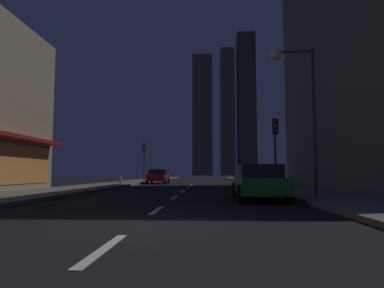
% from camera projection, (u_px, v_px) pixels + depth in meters
% --- Properties ---
extents(ground_plane, '(78.00, 136.00, 0.10)m').
position_uv_depth(ground_plane, '(195.00, 183.00, 38.83)').
color(ground_plane, black).
extents(sidewalk_right, '(4.00, 76.00, 0.15)m').
position_uv_depth(sidewalk_right, '(257.00, 182.00, 38.50)').
color(sidewalk_right, '#605E59').
rests_on(sidewalk_right, ground).
extents(sidewalk_left, '(4.00, 76.00, 0.15)m').
position_uv_depth(sidewalk_left, '(134.00, 182.00, 39.17)').
color(sidewalk_left, '#605E59').
rests_on(sidewalk_left, ground).
extents(lane_marking_center, '(0.16, 28.20, 0.01)m').
position_uv_depth(lane_marking_center, '(179.00, 194.00, 17.93)').
color(lane_marking_center, silver).
rests_on(lane_marking_center, ground).
extents(skyscraper_distant_tall, '(7.72, 7.91, 47.56)m').
position_uv_depth(skyscraper_distant_tall, '(202.00, 115.00, 135.45)').
color(skyscraper_distant_tall, brown).
rests_on(skyscraper_distant_tall, ground).
extents(skyscraper_distant_mid, '(5.45, 8.40, 49.16)m').
position_uv_depth(skyscraper_distant_mid, '(227.00, 112.00, 133.00)').
color(skyscraper_distant_mid, brown).
rests_on(skyscraper_distant_mid, ground).
extents(skyscraper_distant_short, '(6.99, 7.07, 55.59)m').
position_uv_depth(skyscraper_distant_short, '(246.00, 104.00, 132.92)').
color(skyscraper_distant_short, '#3F3C2F').
rests_on(skyscraper_distant_short, ground).
extents(skyscraper_distant_slender, '(6.98, 5.08, 51.81)m').
position_uv_depth(skyscraper_distant_slender, '(299.00, 104.00, 123.31)').
color(skyscraper_distant_slender, brown).
rests_on(skyscraper_distant_slender, ground).
extents(car_parked_near, '(1.98, 4.24, 1.45)m').
position_uv_depth(car_parked_near, '(259.00, 182.00, 13.92)').
color(car_parked_near, '#1E722D').
rests_on(car_parked_near, ground).
extents(car_parked_far, '(1.98, 4.24, 1.45)m').
position_uv_depth(car_parked_far, '(158.00, 176.00, 34.93)').
color(car_parked_far, '#B21919').
rests_on(car_parked_far, ground).
extents(fire_hydrant_far_left, '(0.42, 0.30, 0.65)m').
position_uv_depth(fire_hydrant_far_left, '(121.00, 181.00, 28.91)').
color(fire_hydrant_far_left, '#B2B2B2').
rests_on(fire_hydrant_far_left, sidewalk_left).
extents(traffic_light_near_right, '(0.32, 0.48, 4.20)m').
position_uv_depth(traffic_light_near_right, '(275.00, 137.00, 20.13)').
color(traffic_light_near_right, '#2D2D2D').
rests_on(traffic_light_near_right, sidewalk_right).
extents(traffic_light_far_left, '(0.32, 0.48, 4.20)m').
position_uv_depth(traffic_light_far_left, '(144.00, 154.00, 37.36)').
color(traffic_light_far_left, '#2D2D2D').
rests_on(traffic_light_far_left, sidewalk_left).
extents(street_lamp_right, '(1.96, 0.56, 6.58)m').
position_uv_depth(street_lamp_right, '(294.00, 84.00, 15.19)').
color(street_lamp_right, '#38383D').
rests_on(street_lamp_right, sidewalk_right).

